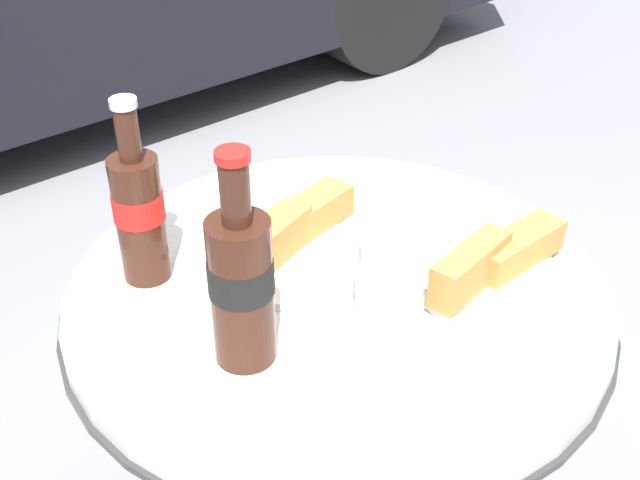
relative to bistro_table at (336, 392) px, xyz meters
name	(u,v)px	position (x,y,z in m)	size (l,w,h in m)	color
bistro_table	(336,392)	(0.00, 0.00, 0.00)	(0.70, 0.70, 0.75)	#333333
cola_bottle_left	(139,211)	(-0.18, 0.17, 0.29)	(0.06, 0.06, 0.25)	#3D1E14
cola_bottle_right	(241,282)	(-0.17, -0.03, 0.29)	(0.07, 0.07, 0.26)	#3D1E14
drinking_glass	(389,289)	(-0.01, -0.10, 0.25)	(0.08, 0.08, 0.13)	black
lunch_plate_near	(289,241)	(-0.01, 0.09, 0.21)	(0.25, 0.25, 0.07)	silver
lunch_plate_far	(491,268)	(0.15, -0.12, 0.21)	(0.23, 0.20, 0.07)	silver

